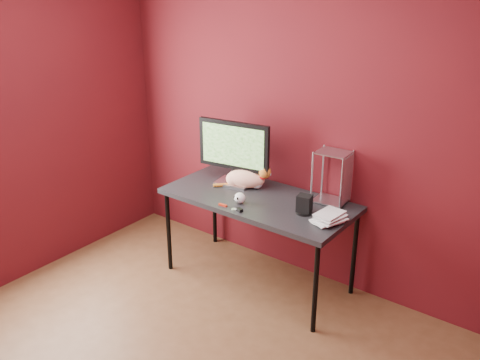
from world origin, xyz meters
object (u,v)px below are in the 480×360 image
Objects in this scene: desk at (258,203)px; speaker at (304,205)px; skull_mug at (240,198)px; cat at (246,178)px; book_stack at (326,164)px; monitor at (234,150)px.

desk is 10.67× the size of speaker.
cat is at bearing 130.75° from skull_mug.
desk is at bearing 177.60° from book_stack.
speaker is 0.17× the size of book_stack.
monitor is 0.91m from book_stack.
monitor is 4.35× the size of speaker.
monitor is 0.46m from skull_mug.
speaker is at bearing -19.25° from monitor.
skull_mug reaches higher than desk.
skull_mug is at bearing -55.26° from monitor.
monitor is at bearing 162.82° from desk.
book_stack reaches higher than cat.
speaker is (0.48, 0.14, 0.02)m from skull_mug.
skull_mug is (0.15, -0.28, -0.03)m from cat.
monitor reaches higher than desk.
cat reaches higher than desk.
monitor is 1.46× the size of cat.
speaker is 0.38m from book_stack.
desk is 3.57× the size of cat.
desk is 1.82× the size of book_stack.
skull_mug is at bearing -166.35° from book_stack.
book_stack reaches higher than monitor.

